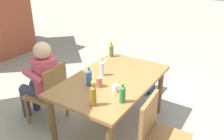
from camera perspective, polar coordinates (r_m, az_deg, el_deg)
name	(u,v)px	position (r m, az deg, el deg)	size (l,w,h in m)	color
ground_plane	(112,127)	(3.31, 0.00, -13.72)	(24.00, 24.00, 0.00)	gray
dining_table	(112,85)	(2.94, 0.00, -3.76)	(1.50, 0.95, 0.75)	olive
chair_far_left	(50,91)	(3.25, -14.88, -5.06)	(0.49, 0.49, 0.87)	olive
chair_near_left	(159,134)	(2.50, 11.27, -14.98)	(0.46, 0.46, 0.87)	olive
person_in_white_shirt	(42,79)	(3.24, -16.66, -2.03)	(0.47, 0.61, 1.18)	#B7424C
bottle_blue	(89,77)	(2.71, -5.58, -1.74)	(0.06, 0.06, 0.25)	#2D56A3
bottle_amber	(93,95)	(2.35, -4.60, -6.12)	(0.06, 0.06, 0.27)	#996019
bottle_green	(122,94)	(2.40, 2.56, -5.76)	(0.06, 0.06, 0.23)	#287A38
bottle_olive	(111,50)	(3.52, -0.15, 4.85)	(0.06, 0.06, 0.23)	#566623
bottle_clear	(102,68)	(2.94, -2.44, 0.56)	(0.06, 0.06, 0.24)	white
cup_terracotta	(99,82)	(2.70, -3.14, -2.96)	(0.07, 0.07, 0.12)	#BC6B47
cup_white	(115,88)	(2.61, 0.85, -4.42)	(0.07, 0.07, 0.09)	white
table_knife	(104,62)	(3.34, -1.97, 1.88)	(0.23, 0.10, 0.01)	silver
backpack_by_near_side	(146,79)	(4.03, 8.24, -2.28)	(0.29, 0.24, 0.48)	#2D4784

